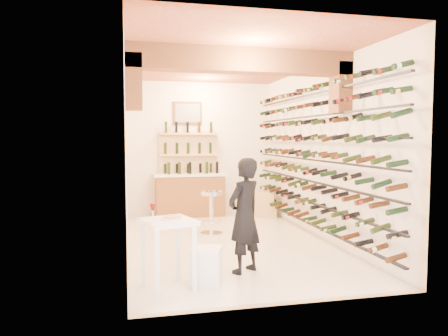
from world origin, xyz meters
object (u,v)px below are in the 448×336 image
wine_rack (308,154)px  white_stool (206,266)px  chrome_barstool (212,209)px  person (244,215)px  crate_lower (265,210)px  back_counter (190,194)px  tasting_table (168,232)px

wine_rack → white_stool: bearing=-137.5°
wine_rack → chrome_barstool: 2.10m
person → crate_lower: bearing=-147.0°
back_counter → white_stool: (-0.48, -4.77, -0.30)m
white_stool → chrome_barstool: 2.83m
wine_rack → back_counter: (-1.83, 2.65, -1.02)m
tasting_table → chrome_barstool: (1.09, 2.80, -0.22)m
tasting_table → crate_lower: 5.10m
chrome_barstool → person: bearing=-90.2°
wine_rack → white_stool: size_ratio=12.21×
wine_rack → back_counter: bearing=124.7°
chrome_barstool → wine_rack: bearing=-20.4°
tasting_table → person: bearing=2.8°
back_counter → chrome_barstool: back_counter is taller
tasting_table → person: person is taller
back_counter → crate_lower: 1.81m
white_stool → person: size_ratio=0.29×
chrome_barstool → back_counter: bearing=93.7°
back_counter → white_stool: bearing=-95.7°
chrome_barstool → crate_lower: 2.21m
person → back_counter: bearing=-123.5°
back_counter → tasting_table: size_ratio=1.64×
tasting_table → chrome_barstool: bearing=51.2°
person → chrome_barstool: size_ratio=1.89×
back_counter → chrome_barstool: bearing=-86.3°
chrome_barstool → crate_lower: (1.57, 1.52, -0.33)m
back_counter → crate_lower: (1.70, -0.50, -0.37)m
back_counter → tasting_table: 4.91m
tasting_table → chrome_barstool: 3.01m
white_stool → chrome_barstool: bearing=77.5°
crate_lower → wine_rack: bearing=-86.5°
wine_rack → back_counter: 3.38m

